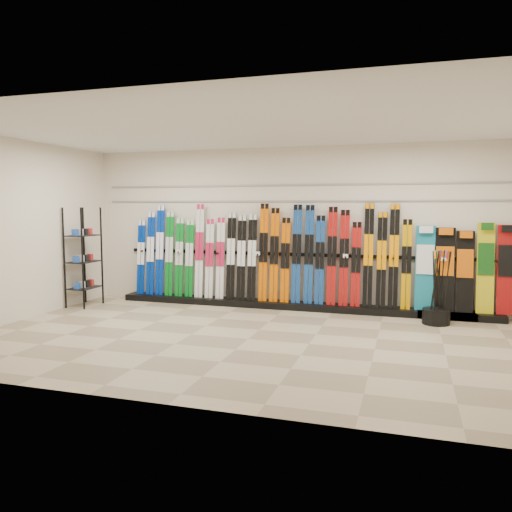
% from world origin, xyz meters
% --- Properties ---
extents(floor, '(8.00, 8.00, 0.00)m').
position_xyz_m(floor, '(0.00, 0.00, 0.00)').
color(floor, gray).
rests_on(floor, ground).
extents(back_wall, '(8.00, 0.00, 8.00)m').
position_xyz_m(back_wall, '(0.00, 2.50, 1.50)').
color(back_wall, beige).
rests_on(back_wall, floor).
extents(left_wall, '(0.00, 5.00, 5.00)m').
position_xyz_m(left_wall, '(-4.00, 0.00, 1.50)').
color(left_wall, beige).
rests_on(left_wall, floor).
extents(ceiling, '(8.00, 8.00, 0.00)m').
position_xyz_m(ceiling, '(0.00, 0.00, 3.00)').
color(ceiling, silver).
rests_on(ceiling, back_wall).
extents(ski_rack_base, '(8.00, 0.40, 0.12)m').
position_xyz_m(ski_rack_base, '(0.22, 2.28, 0.06)').
color(ski_rack_base, black).
rests_on(ski_rack_base, floor).
extents(skis, '(5.36, 0.19, 1.84)m').
position_xyz_m(skis, '(-0.42, 2.31, 0.96)').
color(skis, '#002896').
rests_on(skis, ski_rack_base).
extents(snowboards, '(1.59, 0.23, 1.51)m').
position_xyz_m(snowboards, '(3.07, 2.35, 0.84)').
color(snowboards, '#14728C').
rests_on(snowboards, ski_rack_base).
extents(accessory_rack, '(0.40, 0.60, 1.88)m').
position_xyz_m(accessory_rack, '(-3.75, 1.38, 0.94)').
color(accessory_rack, black).
rests_on(accessory_rack, floor).
extents(pole_bin, '(0.43, 0.43, 0.25)m').
position_xyz_m(pole_bin, '(2.63, 1.77, 0.12)').
color(pole_bin, black).
rests_on(pole_bin, floor).
extents(ski_poles, '(0.32, 0.26, 1.18)m').
position_xyz_m(ski_poles, '(2.65, 1.74, 0.61)').
color(ski_poles, black).
rests_on(ski_poles, pole_bin).
extents(slatwall_rail_0, '(7.60, 0.02, 0.03)m').
position_xyz_m(slatwall_rail_0, '(0.00, 2.48, 2.00)').
color(slatwall_rail_0, gray).
rests_on(slatwall_rail_0, back_wall).
extents(slatwall_rail_1, '(7.60, 0.02, 0.03)m').
position_xyz_m(slatwall_rail_1, '(0.00, 2.48, 2.30)').
color(slatwall_rail_1, gray).
rests_on(slatwall_rail_1, back_wall).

